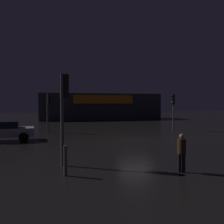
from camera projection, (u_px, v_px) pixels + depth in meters
ground_plane at (136, 140)px, 18.51m from camera, size 120.00×120.00×0.00m
store_building at (100, 107)px, 42.86m from camera, size 20.18×6.29×4.38m
traffic_signal_opposite at (173, 104)px, 25.19m from camera, size 0.42×0.42×3.73m
traffic_signal_cross_left at (64, 101)px, 10.98m from camera, size 0.42×0.42×4.06m
traffic_signal_cross_right at (48, 105)px, 23.39m from camera, size 0.42×0.42×3.72m
car_near at (4, 131)px, 18.05m from camera, size 4.36×2.23×1.47m
pedestrian at (182, 150)px, 9.92m from camera, size 0.47×0.47×1.55m
bollard_kerb_a at (65, 161)px, 9.44m from camera, size 0.14×0.14×1.17m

